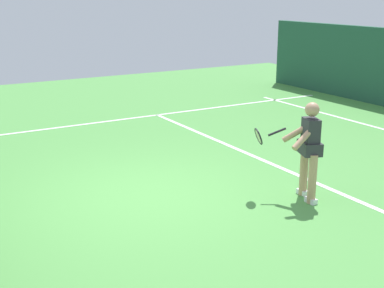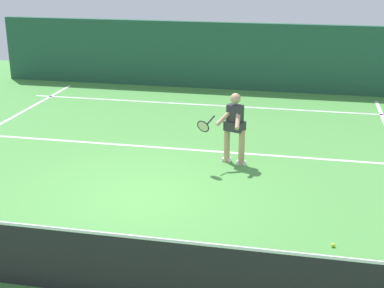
# 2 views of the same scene
# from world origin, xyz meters

# --- Properties ---
(ground_plane) EXTENTS (23.80, 23.80, 0.00)m
(ground_plane) POSITION_xyz_m (0.00, 0.00, 0.00)
(ground_plane) COLOR #4C9342
(court_back_wall) EXTENTS (14.98, 0.24, 2.17)m
(court_back_wall) POSITION_xyz_m (0.00, -8.85, 1.09)
(court_back_wall) COLOR #23513D
(court_back_wall) RESTS_ON ground
(baseline_marking) EXTENTS (10.98, 0.10, 0.01)m
(baseline_marking) POSITION_xyz_m (0.00, -6.65, 0.00)
(baseline_marking) COLOR white
(baseline_marking) RESTS_ON ground
(service_line_marking) EXTENTS (9.98, 0.10, 0.01)m
(service_line_marking) POSITION_xyz_m (0.00, -2.71, 0.00)
(service_line_marking) COLOR white
(service_line_marking) RESTS_ON ground
(court_net) EXTENTS (10.66, 0.08, 1.03)m
(court_net) POSITION_xyz_m (0.00, 3.13, 0.48)
(court_net) COLOR #4C4C51
(court_net) RESTS_ON ground
(tennis_player) EXTENTS (1.00, 0.86, 1.55)m
(tennis_player) POSITION_xyz_m (-1.43, -2.07, 0.85)
(tennis_player) COLOR tan
(tennis_player) RESTS_ON ground
(tennis_ball_near) EXTENTS (0.07, 0.07, 0.07)m
(tennis_ball_near) POSITION_xyz_m (-3.45, 1.18, 0.03)
(tennis_ball_near) COLOR #D1E533
(tennis_ball_near) RESTS_ON ground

